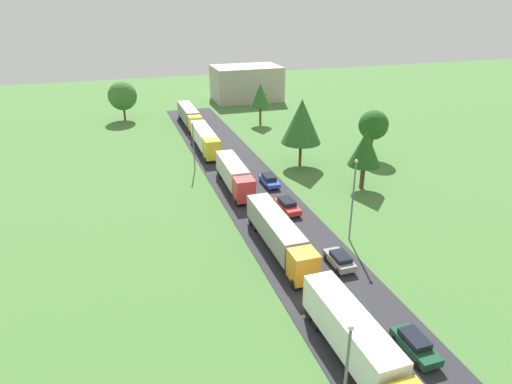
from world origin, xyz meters
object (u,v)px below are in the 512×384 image
object	(u,v)px
truck_lead	(357,341)
truck_third	(234,174)
tree_ash	(302,121)
tree_elm	(260,95)
car_fifth	(269,180)
distant_building	(246,83)
car_third	(340,259)
car_fourth	(287,205)
lamppost_lead	(346,378)
tree_maple	(373,125)
truck_fourth	(205,139)
lamppost_third	(193,144)
truck_fifth	(189,115)
truck_second	(279,233)
tree_oak	(365,148)
tree_birch	(122,96)
lamppost_second	(353,197)
car_second	(415,345)

from	to	relation	value
truck_lead	truck_third	distance (m)	34.00
truck_third	tree_ash	size ratio (longest dim) A/B	1.20
truck_third	tree_elm	xyz separation A→B (m)	(13.88, 30.34, 3.83)
car_fifth	distant_building	world-z (taller)	distant_building
car_third	car_fourth	bearing A→B (deg)	91.68
lamppost_lead	distant_building	size ratio (longest dim) A/B	0.53
truck_third	car_fourth	distance (m)	9.99
car_fourth	tree_maple	xyz separation A→B (m)	(20.32, 14.53, 4.57)
car_fourth	car_fifth	bearing A→B (deg)	85.52
car_third	tree_ash	distance (m)	29.30
truck_fourth	lamppost_third	distance (m)	9.40
truck_fifth	lamppost_third	distance (m)	25.38
tree_elm	car_third	bearing A→B (deg)	-100.03
truck_fifth	truck_second	bearing A→B (deg)	-90.05
tree_oak	tree_ash	world-z (taller)	tree_ash
tree_ash	truck_lead	bearing A→B (deg)	-107.49
car_fourth	tree_birch	xyz separation A→B (m)	(-16.40, 51.57, 4.18)
tree_maple	tree_ash	distance (m)	12.53
tree_oak	lamppost_third	bearing A→B (deg)	145.72
car_fourth	lamppost_second	bearing A→B (deg)	-65.37
car_fifth	tree_elm	bearing A→B (deg)	73.76
car_second	lamppost_lead	world-z (taller)	lamppost_lead
car_fourth	tree_oak	world-z (taller)	tree_oak
truck_third	lamppost_third	xyz separation A→B (m)	(-3.81, 8.79, 2.06)
car_fifth	distant_building	bearing A→B (deg)	76.39
lamppost_second	lamppost_third	size ratio (longest dim) A/B	1.25
truck_fifth	tree_maple	xyz separation A→B (m)	(24.54, -28.22, 3.29)
car_second	car_fourth	bearing A→B (deg)	90.45
truck_third	tree_birch	distance (m)	44.42
truck_lead	truck_third	size ratio (longest dim) A/B	1.10
truck_second	car_second	bearing A→B (deg)	-75.29
truck_lead	tree_birch	xyz separation A→B (m)	(-11.80, 76.62, 2.86)
truck_third	truck_fifth	xyz separation A→B (m)	(0.03, 33.80, 0.02)
lamppost_second	lamppost_third	distance (m)	28.89
truck_second	tree_birch	xyz separation A→B (m)	(-12.13, 59.96, 2.97)
truck_third	car_fourth	world-z (taller)	truck_third
truck_second	truck_lead	bearing A→B (deg)	-91.16
truck_lead	car_fifth	world-z (taller)	truck_lead
car_third	car_second	bearing A→B (deg)	-90.85
car_fifth	lamppost_second	world-z (taller)	lamppost_second
tree_birch	distant_building	size ratio (longest dim) A/B	0.49
car_second	lamppost_third	size ratio (longest dim) A/B	0.57
truck_third	tree_maple	size ratio (longest dim) A/B	1.60
lamppost_lead	lamppost_second	world-z (taller)	lamppost_second
truck_fifth	car_second	xyz separation A→B (m)	(4.42, -68.13, -1.31)
car_fifth	distant_building	size ratio (longest dim) A/B	0.27
tree_birch	car_second	bearing A→B (deg)	-77.83
truck_fifth	lamppost_third	size ratio (longest dim) A/B	1.94
lamppost_second	car_fifth	bearing A→B (deg)	100.78
truck_lead	distant_building	distance (m)	89.04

